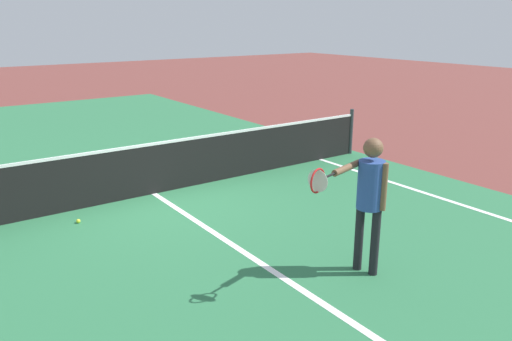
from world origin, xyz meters
TOP-DOWN VIEW (x-y plane):
  - ground_plane at (0.00, 0.00)m, footprint 60.00×60.00m
  - court_surface_inbounds at (0.00, 0.00)m, footprint 10.62×24.40m
  - line_center_service at (0.00, -3.20)m, footprint 0.10×6.40m
  - net at (0.00, 0.00)m, footprint 10.21×0.09m
  - player_near at (0.93, -4.32)m, footprint 1.24×0.41m
  - tennis_ball_near_net at (-1.55, -0.61)m, footprint 0.07×0.07m

SIDE VIEW (x-z plane):
  - ground_plane at x=0.00m, z-range 0.00..0.00m
  - court_surface_inbounds at x=0.00m, z-range 0.00..0.00m
  - line_center_service at x=0.00m, z-range 0.00..0.01m
  - tennis_ball_near_net at x=-1.55m, z-range 0.00..0.07m
  - net at x=0.00m, z-range -0.04..1.03m
  - player_near at x=0.93m, z-range 0.22..1.96m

